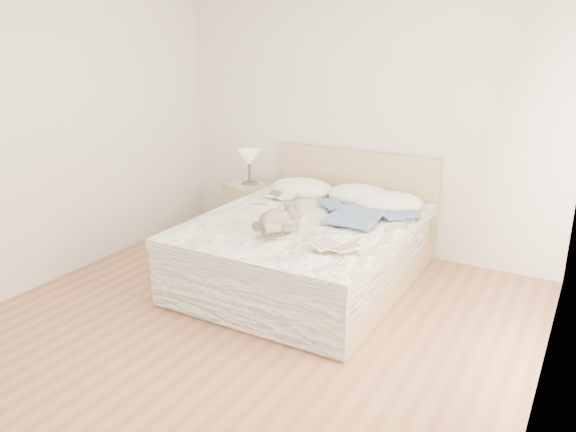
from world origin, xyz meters
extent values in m
cube|color=brown|center=(0.00, 0.00, 0.00)|extent=(4.00, 4.50, 0.00)
cube|color=silver|center=(0.00, 2.25, 1.35)|extent=(4.00, 0.02, 2.70)
cube|color=silver|center=(-2.00, 0.00, 1.35)|extent=(0.02, 4.50, 2.70)
cube|color=silver|center=(2.00, 0.00, 1.35)|extent=(0.02, 4.50, 2.70)
cube|color=white|center=(1.99, 0.30, 1.45)|extent=(0.02, 1.30, 1.10)
cube|color=tan|center=(0.00, 1.15, 0.10)|extent=(1.68, 2.08, 0.20)
cube|color=white|center=(0.00, 1.15, 0.35)|extent=(1.60, 2.00, 0.30)
cube|color=white|center=(0.00, 1.10, 0.54)|extent=(1.72, 2.05, 0.10)
cube|color=tan|center=(0.00, 2.19, 0.50)|extent=(1.70, 0.06, 1.00)
cube|color=tan|center=(-1.14, 1.95, 0.28)|extent=(0.57, 0.54, 0.56)
cylinder|color=#4B4540|center=(-1.14, 1.97, 0.57)|extent=(0.17, 0.17, 0.02)
cylinder|color=#3B3531|center=(-1.14, 1.97, 0.70)|extent=(0.03, 0.03, 0.24)
cone|color=white|center=(-1.14, 1.97, 0.85)|extent=(0.26, 0.26, 0.17)
ellipsoid|color=white|center=(-0.43, 1.85, 0.64)|extent=(0.68, 0.52, 0.19)
ellipsoid|color=white|center=(0.18, 1.89, 0.64)|extent=(0.66, 0.47, 0.20)
ellipsoid|color=white|center=(0.50, 1.80, 0.64)|extent=(0.76, 0.66, 0.19)
cube|color=white|center=(-0.48, 1.53, 0.63)|extent=(0.34, 0.28, 0.02)
cube|color=beige|center=(0.54, 0.57, 0.63)|extent=(0.40, 0.34, 0.02)
camera|label=1|loc=(2.14, -2.92, 2.12)|focal=35.00mm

